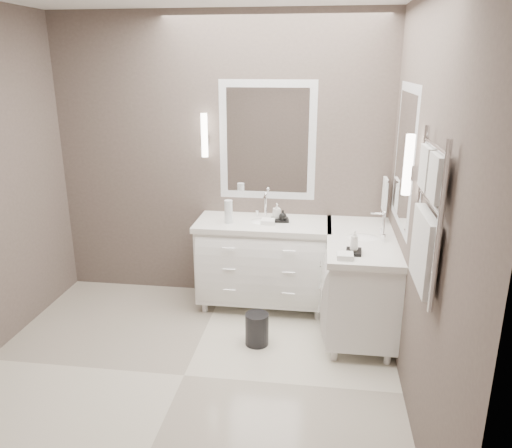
# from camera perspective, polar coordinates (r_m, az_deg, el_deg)

# --- Properties ---
(floor) EXTENTS (3.20, 3.00, 0.01)m
(floor) POSITION_cam_1_polar(r_m,az_deg,el_deg) (3.96, -8.22, -16.81)
(floor) COLOR beige
(floor) RESTS_ON ground
(wall_back) EXTENTS (3.20, 0.01, 2.70)m
(wall_back) POSITION_cam_1_polar(r_m,az_deg,el_deg) (4.80, -4.08, 7.22)
(wall_back) COLOR #574B45
(wall_back) RESTS_ON floor
(wall_front) EXTENTS (3.20, 0.01, 2.70)m
(wall_front) POSITION_cam_1_polar(r_m,az_deg,el_deg) (2.08, -21.25, -8.66)
(wall_front) COLOR #574B45
(wall_front) RESTS_ON floor
(wall_right) EXTENTS (0.01, 3.00, 2.70)m
(wall_right) POSITION_cam_1_polar(r_m,az_deg,el_deg) (3.30, 18.55, 1.37)
(wall_right) COLOR #574B45
(wall_right) RESTS_ON floor
(vanity_back) EXTENTS (1.24, 0.59, 0.97)m
(vanity_back) POSITION_cam_1_polar(r_m,az_deg,el_deg) (4.71, 0.85, -3.94)
(vanity_back) COLOR white
(vanity_back) RESTS_ON floor
(vanity_right) EXTENTS (0.59, 1.24, 0.97)m
(vanity_right) POSITION_cam_1_polar(r_m,az_deg,el_deg) (4.39, 11.79, -5.99)
(vanity_right) COLOR white
(vanity_right) RESTS_ON floor
(mirror_back) EXTENTS (0.90, 0.02, 1.10)m
(mirror_back) POSITION_cam_1_polar(r_m,az_deg,el_deg) (4.68, 1.30, 9.47)
(mirror_back) COLOR white
(mirror_back) RESTS_ON wall_back
(mirror_right) EXTENTS (0.02, 0.90, 1.10)m
(mirror_right) POSITION_cam_1_polar(r_m,az_deg,el_deg) (4.02, 16.61, 7.34)
(mirror_right) COLOR white
(mirror_right) RESTS_ON wall_right
(sconce_back) EXTENTS (0.06, 0.06, 0.40)m
(sconce_back) POSITION_cam_1_polar(r_m,az_deg,el_deg) (4.71, -5.91, 9.96)
(sconce_back) COLOR white
(sconce_back) RESTS_ON wall_back
(sconce_right) EXTENTS (0.06, 0.06, 0.40)m
(sconce_right) POSITION_cam_1_polar(r_m,az_deg,el_deg) (3.44, 16.99, 6.34)
(sconce_right) COLOR white
(sconce_right) RESTS_ON wall_right
(towel_bar_corner) EXTENTS (0.03, 0.22, 0.30)m
(towel_bar_corner) POSITION_cam_1_polar(r_m,az_deg,el_deg) (4.65, 14.52, 3.37)
(towel_bar_corner) COLOR white
(towel_bar_corner) RESTS_ON wall_right
(towel_ladder) EXTENTS (0.06, 0.58, 0.90)m
(towel_ladder) POSITION_cam_1_polar(r_m,az_deg,el_deg) (2.90, 18.93, -0.00)
(towel_ladder) COLOR white
(towel_ladder) RESTS_ON wall_right
(waste_bin) EXTENTS (0.20, 0.20, 0.27)m
(waste_bin) POSITION_cam_1_polar(r_m,az_deg,el_deg) (4.22, 0.11, -11.92)
(waste_bin) COLOR black
(waste_bin) RESTS_ON floor
(amenity_tray_back) EXTENTS (0.18, 0.14, 0.02)m
(amenity_tray_back) POSITION_cam_1_polar(r_m,az_deg,el_deg) (4.60, 2.74, 0.48)
(amenity_tray_back) COLOR black
(amenity_tray_back) RESTS_ON vanity_back
(amenity_tray_right) EXTENTS (0.13, 0.16, 0.02)m
(amenity_tray_right) POSITION_cam_1_polar(r_m,az_deg,el_deg) (3.89, 11.11, -3.13)
(amenity_tray_right) COLOR black
(amenity_tray_right) RESTS_ON vanity_right
(water_bottle) EXTENTS (0.08, 0.08, 0.21)m
(water_bottle) POSITION_cam_1_polar(r_m,az_deg,el_deg) (4.52, -3.16, 1.42)
(water_bottle) COLOR silver
(water_bottle) RESTS_ON vanity_back
(soap_bottle_a) EXTENTS (0.08, 0.08, 0.14)m
(soap_bottle_a) POSITION_cam_1_polar(r_m,az_deg,el_deg) (4.59, 2.40, 1.52)
(soap_bottle_a) COLOR white
(soap_bottle_a) RESTS_ON amenity_tray_back
(soap_bottle_b) EXTENTS (0.09, 0.09, 0.09)m
(soap_bottle_b) POSITION_cam_1_polar(r_m,az_deg,el_deg) (4.55, 3.09, 1.05)
(soap_bottle_b) COLOR black
(soap_bottle_b) RESTS_ON amenity_tray_back
(soap_bottle_c) EXTENTS (0.08, 0.08, 0.16)m
(soap_bottle_c) POSITION_cam_1_polar(r_m,az_deg,el_deg) (3.86, 11.19, -1.85)
(soap_bottle_c) COLOR white
(soap_bottle_c) RESTS_ON amenity_tray_right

